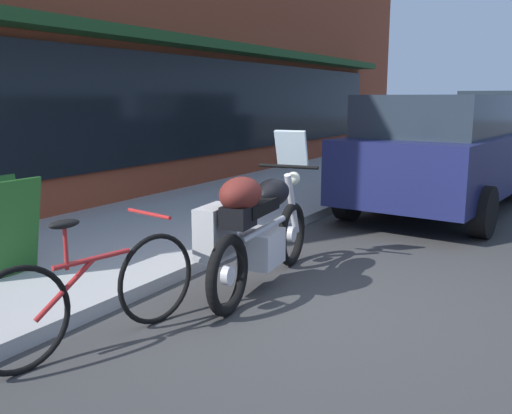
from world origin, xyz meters
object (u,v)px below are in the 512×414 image
Objects in this scene: touring_motorcycle at (255,225)px; parked_bicycle at (94,294)px; parked_car_down_block at (507,130)px; sandwich_board_sign at (5,227)px; parked_minivan at (449,150)px.

parked_bicycle is at bearing 166.35° from touring_motorcycle.
touring_motorcycle reaches higher than parked_bicycle.
touring_motorcycle is 1.21× the size of parked_bicycle.
parked_car_down_block is at bearing -6.02° from parked_bicycle.
sandwich_board_sign is (-1.07, 2.01, -0.04)m from touring_motorcycle.
sandwich_board_sign is at bearing 118.17° from touring_motorcycle.
parked_bicycle is at bearing 173.98° from parked_car_down_block.
parked_minivan is (4.71, -0.69, 0.33)m from touring_motorcycle.
parked_bicycle is at bearing -107.09° from sandwich_board_sign.
parked_bicycle is 0.39× the size of parked_car_down_block.
parked_car_down_block reaches higher than parked_minivan.
parked_minivan is (6.29, -1.07, 0.55)m from parked_bicycle.
touring_motorcycle is 10.32m from parked_car_down_block.
parked_bicycle is (-1.57, 0.38, -0.22)m from touring_motorcycle.
touring_motorcycle is 0.47× the size of parked_car_down_block.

